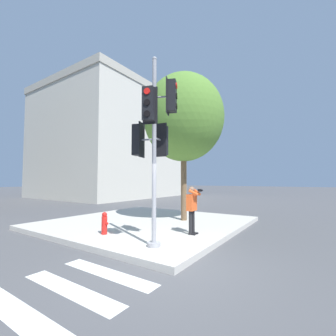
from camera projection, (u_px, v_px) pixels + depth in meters
ground_plane at (168, 264)px, 5.45m from camera, size 160.00×160.00×0.00m
sidewalk_corner at (147, 223)px, 10.30m from camera, size 8.00×8.00×0.18m
traffic_signal_pole at (155, 131)px, 6.45m from camera, size 1.33×1.31×5.47m
person_photographer at (192, 205)px, 7.78m from camera, size 0.50×0.53×1.63m
street_tree at (184, 118)px, 10.73m from camera, size 3.82×3.82×6.95m
fire_hydrant at (104, 223)px, 7.72m from camera, size 0.19×0.25×0.76m
building_right at (112, 146)px, 29.85m from camera, size 15.95×13.97×13.35m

